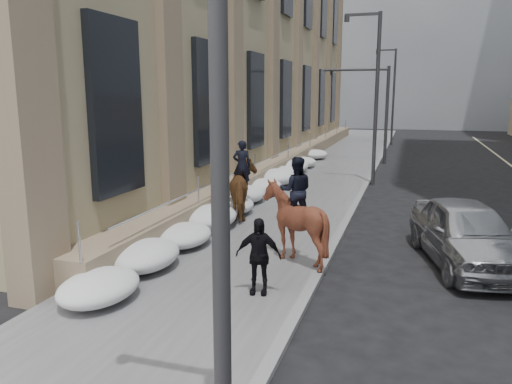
# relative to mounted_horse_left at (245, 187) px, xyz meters

# --- Properties ---
(ground) EXTENTS (140.00, 140.00, 0.00)m
(ground) POSITION_rel_mounted_horse_left_xyz_m (0.81, -5.70, -1.17)
(ground) COLOR black
(ground) RESTS_ON ground
(sidewalk) EXTENTS (5.00, 80.00, 0.12)m
(sidewalk) POSITION_rel_mounted_horse_left_xyz_m (0.81, 4.30, -1.11)
(sidewalk) COLOR #545456
(sidewalk) RESTS_ON ground
(curb) EXTENTS (0.24, 80.00, 0.12)m
(curb) POSITION_rel_mounted_horse_left_xyz_m (3.43, 4.30, -1.11)
(curb) COLOR slate
(curb) RESTS_ON ground
(limestone_building) EXTENTS (6.10, 44.00, 18.00)m
(limestone_building) POSITION_rel_mounted_horse_left_xyz_m (-4.44, 14.26, 7.73)
(limestone_building) COLOR #938560
(limestone_building) RESTS_ON ground
(bg_building_mid) EXTENTS (30.00, 12.00, 28.00)m
(bg_building_mid) POSITION_rel_mounted_horse_left_xyz_m (4.81, 54.30, 12.83)
(bg_building_mid) COLOR slate
(bg_building_mid) RESTS_ON ground
(bg_building_far) EXTENTS (24.00, 12.00, 20.00)m
(bg_building_far) POSITION_rel_mounted_horse_left_xyz_m (-5.19, 66.30, 8.83)
(bg_building_far) COLOR gray
(bg_building_far) RESTS_ON ground
(streetlight_near) EXTENTS (1.71, 0.24, 8.00)m
(streetlight_near) POSITION_rel_mounted_horse_left_xyz_m (3.55, -11.70, 3.41)
(streetlight_near) COLOR #2D2D30
(streetlight_near) RESTS_ON ground
(streetlight_mid) EXTENTS (1.71, 0.24, 8.00)m
(streetlight_mid) POSITION_rel_mounted_horse_left_xyz_m (3.55, 8.30, 3.41)
(streetlight_mid) COLOR #2D2D30
(streetlight_mid) RESTS_ON ground
(streetlight_far) EXTENTS (1.71, 0.24, 8.00)m
(streetlight_far) POSITION_rel_mounted_horse_left_xyz_m (3.55, 28.30, 3.41)
(streetlight_far) COLOR #2D2D30
(streetlight_far) RESTS_ON ground
(traffic_signal) EXTENTS (4.10, 0.22, 6.00)m
(traffic_signal) POSITION_rel_mounted_horse_left_xyz_m (2.89, 16.30, 2.83)
(traffic_signal) COLOR #2D2D30
(traffic_signal) RESTS_ON ground
(snow_bank) EXTENTS (1.70, 18.10, 0.76)m
(snow_bank) POSITION_rel_mounted_horse_left_xyz_m (-0.61, 2.41, -0.70)
(snow_bank) COLOR white
(snow_bank) RESTS_ON sidewalk
(mounted_horse_left) EXTENTS (1.87, 2.56, 2.65)m
(mounted_horse_left) POSITION_rel_mounted_horse_left_xyz_m (0.00, 0.00, 0.00)
(mounted_horse_left) COLOR #4F3017
(mounted_horse_left) RESTS_ON sidewalk
(mounted_horse_right) EXTENTS (2.05, 2.20, 2.68)m
(mounted_horse_right) POSITION_rel_mounted_horse_left_xyz_m (2.68, -4.01, 0.07)
(mounted_horse_right) COLOR #492114
(mounted_horse_right) RESTS_ON sidewalk
(pedestrian) EXTENTS (1.02, 0.54, 1.67)m
(pedestrian) POSITION_rel_mounted_horse_left_xyz_m (2.43, -6.32, -0.22)
(pedestrian) COLOR black
(pedestrian) RESTS_ON sidewalk
(car_silver) EXTENTS (3.11, 5.27, 1.68)m
(car_silver) POSITION_rel_mounted_horse_left_xyz_m (6.88, -2.65, -0.33)
(car_silver) COLOR gray
(car_silver) RESTS_ON ground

